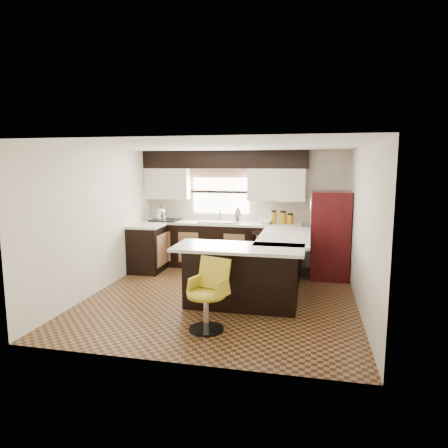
% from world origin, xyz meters
% --- Properties ---
extents(floor, '(4.40, 4.40, 0.00)m').
position_xyz_m(floor, '(0.00, 0.00, 0.00)').
color(floor, '#49301A').
rests_on(floor, ground).
extents(ceiling, '(4.40, 4.40, 0.00)m').
position_xyz_m(ceiling, '(0.00, 0.00, 2.40)').
color(ceiling, silver).
rests_on(ceiling, wall_back).
extents(wall_back, '(4.40, 0.00, 4.40)m').
position_xyz_m(wall_back, '(0.00, 2.20, 1.20)').
color(wall_back, beige).
rests_on(wall_back, floor).
extents(wall_front, '(4.40, 0.00, 4.40)m').
position_xyz_m(wall_front, '(0.00, -2.20, 1.20)').
color(wall_front, beige).
rests_on(wall_front, floor).
extents(wall_left, '(0.00, 4.40, 4.40)m').
position_xyz_m(wall_left, '(-2.10, 0.00, 1.20)').
color(wall_left, beige).
rests_on(wall_left, floor).
extents(wall_right, '(0.00, 4.40, 4.40)m').
position_xyz_m(wall_right, '(2.10, 0.00, 1.20)').
color(wall_right, beige).
rests_on(wall_right, floor).
extents(base_cab_back, '(3.30, 0.60, 0.90)m').
position_xyz_m(base_cab_back, '(-0.45, 1.90, 0.45)').
color(base_cab_back, black).
rests_on(base_cab_back, floor).
extents(base_cab_left, '(0.60, 0.70, 0.90)m').
position_xyz_m(base_cab_left, '(-1.80, 1.25, 0.45)').
color(base_cab_left, black).
rests_on(base_cab_left, floor).
extents(counter_back, '(3.30, 0.60, 0.04)m').
position_xyz_m(counter_back, '(-0.45, 1.90, 0.92)').
color(counter_back, silver).
rests_on(counter_back, base_cab_back).
extents(counter_left, '(0.60, 0.70, 0.04)m').
position_xyz_m(counter_left, '(-1.80, 1.25, 0.92)').
color(counter_left, silver).
rests_on(counter_left, base_cab_left).
extents(soffit, '(3.40, 0.35, 0.36)m').
position_xyz_m(soffit, '(-0.40, 2.03, 2.22)').
color(soffit, black).
rests_on(soffit, wall_back).
extents(upper_cab_left, '(0.94, 0.35, 0.64)m').
position_xyz_m(upper_cab_left, '(-1.62, 2.03, 1.72)').
color(upper_cab_left, beige).
rests_on(upper_cab_left, wall_back).
extents(upper_cab_right, '(1.14, 0.35, 0.64)m').
position_xyz_m(upper_cab_right, '(0.68, 2.03, 1.72)').
color(upper_cab_right, beige).
rests_on(upper_cab_right, wall_back).
extents(window_pane, '(1.20, 0.02, 0.90)m').
position_xyz_m(window_pane, '(-0.50, 2.18, 1.55)').
color(window_pane, white).
rests_on(window_pane, wall_back).
extents(valance, '(1.30, 0.06, 0.18)m').
position_xyz_m(valance, '(-0.50, 2.14, 1.94)').
color(valance, '#D19B93').
rests_on(valance, wall_back).
extents(sink, '(0.75, 0.45, 0.03)m').
position_xyz_m(sink, '(-0.50, 1.88, 0.96)').
color(sink, '#B2B2B7').
rests_on(sink, counter_back).
extents(dishwasher, '(0.58, 0.03, 0.78)m').
position_xyz_m(dishwasher, '(0.55, 1.61, 0.43)').
color(dishwasher, black).
rests_on(dishwasher, floor).
extents(cooktop, '(0.58, 0.50, 0.02)m').
position_xyz_m(cooktop, '(-1.65, 1.88, 0.96)').
color(cooktop, black).
rests_on(cooktop, counter_back).
extents(peninsula_long, '(0.60, 1.95, 0.90)m').
position_xyz_m(peninsula_long, '(0.90, 0.62, 0.45)').
color(peninsula_long, black).
rests_on(peninsula_long, floor).
extents(peninsula_return, '(1.65, 0.60, 0.90)m').
position_xyz_m(peninsula_return, '(0.38, -0.35, 0.45)').
color(peninsula_return, black).
rests_on(peninsula_return, floor).
extents(counter_pen_long, '(0.84, 1.95, 0.04)m').
position_xyz_m(counter_pen_long, '(0.95, 0.62, 0.92)').
color(counter_pen_long, silver).
rests_on(counter_pen_long, peninsula_long).
extents(counter_pen_return, '(1.89, 0.84, 0.04)m').
position_xyz_m(counter_pen_return, '(0.35, -0.44, 0.92)').
color(counter_pen_return, silver).
rests_on(counter_pen_return, peninsula_return).
extents(refrigerator, '(0.70, 0.67, 1.63)m').
position_xyz_m(refrigerator, '(1.73, 1.55, 0.82)').
color(refrigerator, '#35080B').
rests_on(refrigerator, floor).
extents(bar_chair, '(0.63, 0.63, 0.92)m').
position_xyz_m(bar_chair, '(0.09, -1.30, 0.46)').
color(bar_chair, gold).
rests_on(bar_chair, floor).
extents(kettle, '(0.21, 0.21, 0.29)m').
position_xyz_m(kettle, '(-1.73, 1.88, 1.11)').
color(kettle, silver).
rests_on(kettle, cooktop).
extents(percolator, '(0.15, 0.15, 0.27)m').
position_xyz_m(percolator, '(-0.09, 1.90, 1.08)').
color(percolator, silver).
rests_on(percolator, counter_back).
extents(mixing_bowl, '(0.34, 0.34, 0.07)m').
position_xyz_m(mixing_bowl, '(0.48, 1.90, 0.98)').
color(mixing_bowl, white).
rests_on(mixing_bowl, counter_back).
extents(canister_large, '(0.12, 0.12, 0.24)m').
position_xyz_m(canister_large, '(0.64, 1.92, 1.06)').
color(canister_large, '#946F15').
rests_on(canister_large, counter_back).
extents(canister_med, '(0.14, 0.14, 0.23)m').
position_xyz_m(canister_med, '(0.83, 1.92, 1.06)').
color(canister_med, '#946F15').
rests_on(canister_med, counter_back).
extents(canister_small, '(0.13, 0.13, 0.19)m').
position_xyz_m(canister_small, '(0.97, 1.92, 1.04)').
color(canister_small, '#946F15').
rests_on(canister_small, counter_back).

